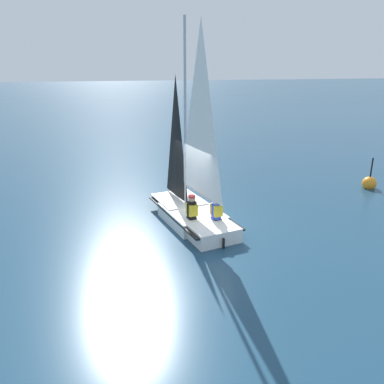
{
  "coord_description": "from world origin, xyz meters",
  "views": [
    {
      "loc": [
        3.1,
        10.77,
        4.8
      ],
      "look_at": [
        0.0,
        0.0,
        1.04
      ],
      "focal_mm": 35.0,
      "sensor_mm": 36.0,
      "label": 1
    }
  ],
  "objects_px": {
    "sailor_helm": "(192,212)",
    "sailor_crew": "(216,213)",
    "sailboat_main": "(192,196)",
    "buoy_marker": "(369,183)"
  },
  "relations": [
    {
      "from": "sailor_helm",
      "to": "sailor_crew",
      "type": "height_order",
      "value": "same"
    },
    {
      "from": "sailboat_main",
      "to": "buoy_marker",
      "type": "relative_size",
      "value": 4.54
    },
    {
      "from": "sailboat_main",
      "to": "buoy_marker",
      "type": "distance_m",
      "value": 8.24
    },
    {
      "from": "sailboat_main",
      "to": "sailor_crew",
      "type": "distance_m",
      "value": 1.06
    },
    {
      "from": "sailboat_main",
      "to": "sailor_crew",
      "type": "bearing_deg",
      "value": -160.93
    },
    {
      "from": "sailor_helm",
      "to": "sailor_crew",
      "type": "xyz_separation_m",
      "value": [
        -0.7,
        0.24,
        0.0
      ]
    },
    {
      "from": "sailor_crew",
      "to": "sailboat_main",
      "type": "bearing_deg",
      "value": 19.07
    },
    {
      "from": "sailor_helm",
      "to": "buoy_marker",
      "type": "relative_size",
      "value": 0.85
    },
    {
      "from": "sailboat_main",
      "to": "buoy_marker",
      "type": "height_order",
      "value": "sailboat_main"
    },
    {
      "from": "sailboat_main",
      "to": "sailor_helm",
      "type": "distance_m",
      "value": 0.75
    }
  ]
}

